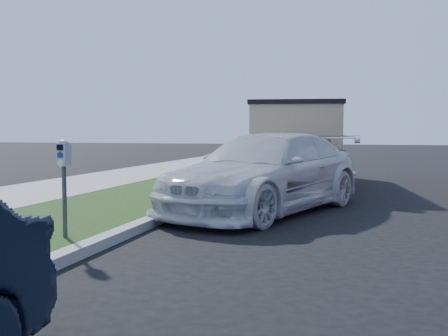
# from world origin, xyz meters

# --- Properties ---
(ground) EXTENTS (120.00, 120.00, 0.00)m
(ground) POSITION_xyz_m (0.00, 0.00, 0.00)
(ground) COLOR black
(ground) RESTS_ON ground
(streetside) EXTENTS (6.12, 50.00, 0.15)m
(streetside) POSITION_xyz_m (-5.57, 2.00, 0.07)
(streetside) COLOR gray
(streetside) RESTS_ON ground
(parking_meter) EXTENTS (0.22, 0.17, 1.39)m
(parking_meter) POSITION_xyz_m (-3.13, -1.27, 1.14)
(parking_meter) COLOR #3F4247
(parking_meter) RESTS_ON ground
(white_wagon) EXTENTS (4.01, 5.98, 1.61)m
(white_wagon) POSITION_xyz_m (-0.97, 2.79, 0.80)
(white_wagon) COLOR silver
(white_wagon) RESTS_ON ground
(dump_truck) EXTENTS (3.45, 6.91, 2.59)m
(dump_truck) POSITION_xyz_m (-1.29, 9.16, 1.46)
(dump_truck) COLOR black
(dump_truck) RESTS_ON ground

